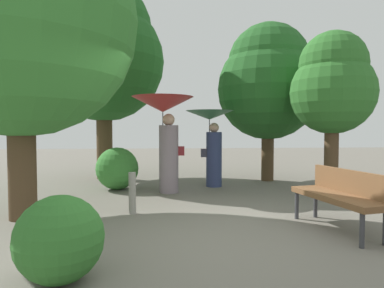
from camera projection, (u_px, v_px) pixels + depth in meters
The scene contains 11 objects.
ground_plane at pixel (216, 242), 4.17m from camera, with size 40.00×40.00×0.00m, color #6B665B.
person_left at pixel (165, 121), 7.32m from camera, with size 1.35×1.35×2.10m.
person_right at pixel (211, 133), 8.11m from camera, with size 1.15×1.15×1.84m.
park_bench at pixel (341, 193), 4.63m from camera, with size 0.77×1.57×0.83m.
tree_near_left at pixel (18, 1), 5.08m from camera, with size 3.60×3.60×5.33m.
tree_near_right at pixel (333, 84), 7.01m from camera, with size 1.74×1.74×3.44m.
tree_mid_left at pixel (103, 51), 9.34m from camera, with size 3.36×3.36×5.52m.
tree_mid_right at pixel (268, 81), 8.98m from camera, with size 2.72×2.72×4.22m.
bush_path_left at pixel (60, 239), 3.04m from camera, with size 0.80×0.80×0.80m, color #2D6B28.
bush_path_right at pixel (117, 168), 7.73m from camera, with size 0.98×0.98×0.98m, color #387F33.
path_marker_post at pixel (132, 193), 5.52m from camera, with size 0.12×0.12×0.69m, color gray.
Camera 1 is at (-0.63, -4.07, 1.40)m, focal length 31.37 mm.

